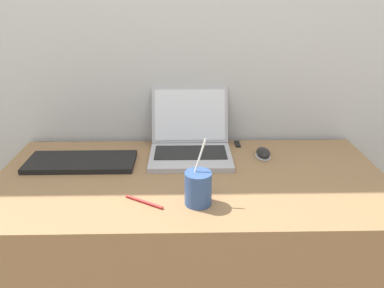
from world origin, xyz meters
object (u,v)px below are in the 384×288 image
object	(u,v)px
laptop	(191,141)
drink_cup	(198,188)
computer_mouse	(263,153)
usb_stick	(237,144)
external_keyboard	(81,162)
pen	(144,202)

from	to	relation	value
laptop	drink_cup	size ratio (longest dim) A/B	1.61
computer_mouse	usb_stick	bearing A→B (deg)	125.41
computer_mouse	usb_stick	xyz separation A→B (m)	(-0.09, 0.12, -0.01)
computer_mouse	external_keyboard	size ratio (longest dim) A/B	0.23
drink_cup	usb_stick	distance (m)	0.50
drink_cup	computer_mouse	distance (m)	0.44
drink_cup	external_keyboard	size ratio (longest dim) A/B	0.52
laptop	usb_stick	size ratio (longest dim) A/B	5.60
laptop	external_keyboard	size ratio (longest dim) A/B	0.83
pen	computer_mouse	bearing A→B (deg)	37.71
external_keyboard	pen	distance (m)	0.39
computer_mouse	drink_cup	bearing A→B (deg)	-128.21
drink_cup	usb_stick	world-z (taller)	drink_cup
computer_mouse	pen	size ratio (longest dim) A/B	0.75
laptop	pen	world-z (taller)	laptop
drink_cup	external_keyboard	distance (m)	0.52
pen	drink_cup	bearing A→B (deg)	-1.62
laptop	drink_cup	bearing A→B (deg)	-88.04
computer_mouse	pen	xyz separation A→B (m)	(-0.44, -0.34, -0.01)
laptop	pen	distance (m)	0.41
external_keyboard	usb_stick	xyz separation A→B (m)	(0.62, 0.18, -0.01)
external_keyboard	drink_cup	bearing A→B (deg)	-33.54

